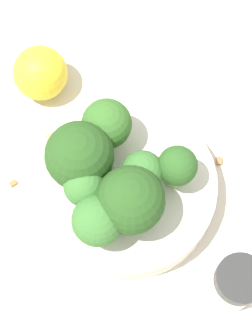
{
  "coord_description": "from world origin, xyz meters",
  "views": [
    {
      "loc": [
        -0.14,
        0.11,
        0.51
      ],
      "look_at": [
        0.0,
        0.0,
        0.07
      ],
      "focal_mm": 60.0,
      "sensor_mm": 36.0,
      "label": 1
    }
  ],
  "objects": [
    {
      "name": "broccoli_floret_3",
      "position": [
        0.03,
        0.03,
        0.07
      ],
      "size": [
        0.06,
        0.06,
        0.07
      ],
      "color": "#8EB770",
      "rests_on": "bowl"
    },
    {
      "name": "broccoli_floret_2",
      "position": [
        -0.01,
        -0.01,
        0.06
      ],
      "size": [
        0.04,
        0.04,
        0.05
      ],
      "color": "#8EB770",
      "rests_on": "bowl"
    },
    {
      "name": "ground_plane",
      "position": [
        0.0,
        0.0,
        0.0
      ],
      "size": [
        3.0,
        3.0,
        0.0
      ],
      "primitive_type": "plane",
      "color": "beige"
    },
    {
      "name": "lemon_wedge",
      "position": [
        0.15,
        -0.01,
        0.03
      ],
      "size": [
        0.05,
        0.05,
        0.05
      ],
      "primitive_type": "sphere",
      "color": "yellow",
      "rests_on": "ground_plane"
    },
    {
      "name": "pepper_shaker",
      "position": [
        -0.13,
        -0.01,
        0.03
      ],
      "size": [
        0.04,
        0.04,
        0.07
      ],
      "color": "silver",
      "rests_on": "ground_plane"
    },
    {
      "name": "broccoli_floret_0",
      "position": [
        -0.02,
        0.05,
        0.07
      ],
      "size": [
        0.04,
        0.04,
        0.06
      ],
      "color": "#8EB770",
      "rests_on": "bowl"
    },
    {
      "name": "broccoli_floret_1",
      "position": [
        0.04,
        -0.01,
        0.07
      ],
      "size": [
        0.04,
        0.04,
        0.06
      ],
      "color": "#7A9E5B",
      "rests_on": "bowl"
    },
    {
      "name": "broccoli_floret_5",
      "position": [
        0.01,
        0.04,
        0.07
      ],
      "size": [
        0.04,
        0.04,
        0.06
      ],
      "color": "#8EB770",
      "rests_on": "bowl"
    },
    {
      "name": "almond_crumb_2",
      "position": [
        0.08,
        0.08,
        0.0
      ],
      "size": [
        0.0,
        0.01,
        0.01
      ],
      "primitive_type": "cube",
      "rotation": [
        0.0,
        0.0,
        1.56
      ],
      "color": "olive",
      "rests_on": "ground_plane"
    },
    {
      "name": "almond_crumb_1",
      "position": [
        -0.03,
        -0.09,
        0.0
      ],
      "size": [
        0.01,
        0.01,
        0.01
      ],
      "primitive_type": "cube",
      "rotation": [
        0.0,
        0.0,
        2.38
      ],
      "color": "olive",
      "rests_on": "ground_plane"
    },
    {
      "name": "broccoli_floret_4",
      "position": [
        -0.03,
        -0.04,
        0.06
      ],
      "size": [
        0.04,
        0.04,
        0.05
      ],
      "color": "#84AD66",
      "rests_on": "bowl"
    },
    {
      "name": "almond_crumb_0",
      "position": [
        0.09,
        0.02,
        0.0
      ],
      "size": [
        0.01,
        0.01,
        0.01
      ],
      "primitive_type": "cube",
      "rotation": [
        0.0,
        0.0,
        2.79
      ],
      "color": "tan",
      "rests_on": "ground_plane"
    },
    {
      "name": "bowl",
      "position": [
        0.0,
        0.0,
        0.02
      ],
      "size": [
        0.17,
        0.17,
        0.03
      ],
      "primitive_type": "cylinder",
      "color": "silver",
      "rests_on": "ground_plane"
    },
    {
      "name": "broccoli_floret_6",
      "position": [
        -0.03,
        0.02,
        0.08
      ],
      "size": [
        0.06,
        0.06,
        0.07
      ],
      "color": "#84AD66",
      "rests_on": "bowl"
    }
  ]
}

